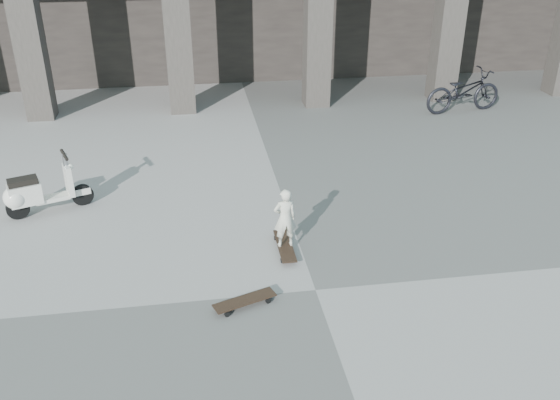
{
  "coord_description": "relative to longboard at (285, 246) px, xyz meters",
  "views": [
    {
      "loc": [
        -1.57,
        -6.81,
        4.96
      ],
      "look_at": [
        -0.26,
        1.63,
        0.65
      ],
      "focal_mm": 38.0,
      "sensor_mm": 36.0,
      "label": 1
    }
  ],
  "objects": [
    {
      "name": "longboard",
      "position": [
        0.0,
        0.0,
        0.0
      ],
      "size": [
        0.24,
        0.99,
        0.1
      ],
      "rotation": [
        0.0,
        0.0,
        1.57
      ],
      "color": "black",
      "rests_on": "ground"
    },
    {
      "name": "scooter",
      "position": [
        -4.15,
        1.87,
        0.34
      ],
      "size": [
        1.44,
        0.75,
        1.05
      ],
      "rotation": [
        0.0,
        0.0,
        0.35
      ],
      "color": "black",
      "rests_on": "ground"
    },
    {
      "name": "child",
      "position": [
        -0.0,
        0.0,
        0.51
      ],
      "size": [
        0.37,
        0.26,
        0.98
      ],
      "primitive_type": "imported",
      "rotation": [
        0.0,
        0.0,
        3.22
      ],
      "color": "beige",
      "rests_on": "longboard"
    },
    {
      "name": "skateboard_spare",
      "position": [
        -0.77,
        -1.34,
        0.0
      ],
      "size": [
        0.91,
        0.51,
        0.11
      ],
      "rotation": [
        0.0,
        0.0,
        0.35
      ],
      "color": "black",
      "rests_on": "ground"
    },
    {
      "name": "bicycle",
      "position": [
        5.71,
        6.17,
        0.48
      ],
      "size": [
        2.2,
        1.04,
        1.11
      ],
      "primitive_type": "imported",
      "rotation": [
        0.0,
        0.0,
        1.72
      ],
      "color": "black",
      "rests_on": "ground"
    },
    {
      "name": "ground",
      "position": [
        0.26,
        -1.13,
        -0.08
      ],
      "size": [
        90.0,
        90.0,
        0.0
      ],
      "primitive_type": "plane",
      "color": "#50504D",
      "rests_on": "ground"
    }
  ]
}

